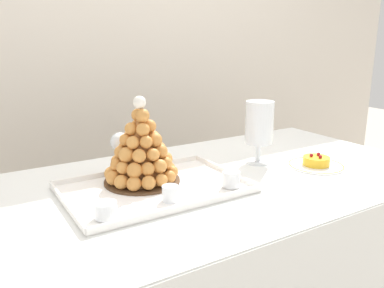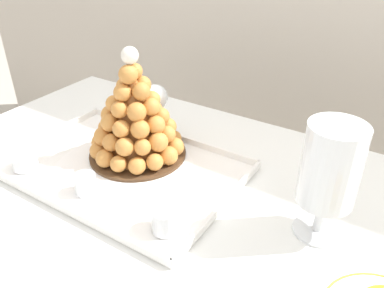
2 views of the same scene
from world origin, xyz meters
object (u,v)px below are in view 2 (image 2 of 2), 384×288
at_px(dessert_cup_centre, 166,220).
at_px(wine_glass, 156,99).
at_px(serving_tray, 124,169).
at_px(croquembouche, 135,118).
at_px(dessert_cup_left, 25,161).
at_px(macaron_goblet, 331,168).
at_px(dessert_cup_mid_left, 86,185).

relative_size(dessert_cup_centre, wine_glass, 0.37).
distance_m(serving_tray, croquembouche, 0.13).
relative_size(dessert_cup_left, macaron_goblet, 0.25).
xyz_separation_m(croquembouche, macaron_goblet, (0.50, -0.02, 0.04)).
relative_size(dessert_cup_mid_left, wine_glass, 0.32).
xyz_separation_m(dessert_cup_mid_left, dessert_cup_centre, (0.23, -0.00, 0.00)).
relative_size(serving_tray, croquembouche, 1.98).
distance_m(dessert_cup_left, dessert_cup_mid_left, 0.21).
height_order(dessert_cup_mid_left, wine_glass, wine_glass).
height_order(dessert_cup_left, macaron_goblet, macaron_goblet).
height_order(serving_tray, wine_glass, wine_glass).
xyz_separation_m(macaron_goblet, wine_glass, (-0.52, 0.14, -0.04)).
relative_size(croquembouche, dessert_cup_centre, 5.04).
distance_m(dessert_cup_left, macaron_goblet, 0.73).
distance_m(croquembouche, dessert_cup_mid_left, 0.21).
relative_size(dessert_cup_left, dessert_cup_mid_left, 1.23).
bearing_deg(croquembouche, wine_glass, 102.35).
bearing_deg(dessert_cup_centre, serving_tray, 151.23).
bearing_deg(dessert_cup_mid_left, serving_tray, 87.06).
height_order(croquembouche, dessert_cup_centre, croquembouche).
bearing_deg(wine_glass, dessert_cup_left, -118.23).
height_order(serving_tray, dessert_cup_left, dessert_cup_left).
bearing_deg(dessert_cup_centre, macaron_goblet, 33.11).
distance_m(croquembouche, wine_glass, 0.12).
bearing_deg(dessert_cup_left, serving_tray, 31.82).
distance_m(dessert_cup_centre, wine_glass, 0.42).
bearing_deg(dessert_cup_left, dessert_cup_mid_left, 2.83).
bearing_deg(dessert_cup_centre, dessert_cup_left, -178.74).
relative_size(dessert_cup_left, wine_glass, 0.39).
distance_m(croquembouche, dessert_cup_centre, 0.32).
distance_m(dessert_cup_centre, macaron_goblet, 0.34).
relative_size(croquembouche, macaron_goblet, 1.19).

